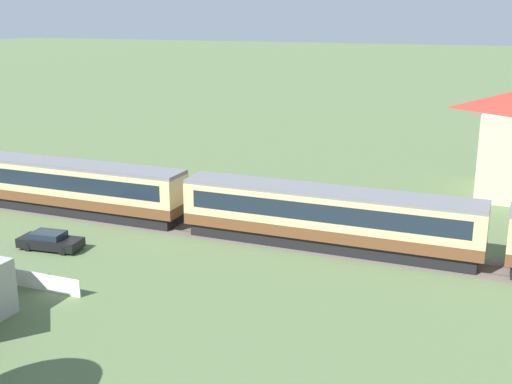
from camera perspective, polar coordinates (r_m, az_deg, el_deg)
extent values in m
cube|color=brown|center=(44.09, 6.37, -3.33)|extent=(20.53, 2.99, 0.80)
cube|color=#D1B784|center=(43.64, 6.43, -1.50)|extent=(20.53, 2.99, 2.16)
cube|color=#192330|center=(43.60, 6.43, -1.36)|extent=(18.89, 3.03, 1.21)
cube|color=slate|center=(43.29, 6.48, 0.06)|extent=(20.53, 2.81, 0.30)
cube|color=black|center=(44.37, 6.34, -4.36)|extent=(19.71, 2.57, 0.88)
cylinder|color=black|center=(42.52, 14.92, -5.74)|extent=(0.90, 0.18, 0.90)
cylinder|color=black|center=(43.86, 15.17, -5.09)|extent=(0.90, 0.18, 0.90)
cylinder|color=black|center=(45.91, -2.08, -3.59)|extent=(0.90, 0.18, 0.90)
cylinder|color=black|center=(47.15, -1.37, -3.06)|extent=(0.90, 0.18, 0.90)
cube|color=brown|center=(53.78, -16.40, -0.39)|extent=(20.53, 2.99, 0.80)
cube|color=#D1B784|center=(53.41, -16.52, 1.14)|extent=(20.53, 2.99, 2.16)
cube|color=#192330|center=(53.38, -16.53, 1.25)|extent=(18.89, 3.03, 1.21)
cube|color=slate|center=(53.13, -16.63, 2.42)|extent=(20.53, 2.81, 0.30)
cube|color=black|center=(54.01, -16.34, -1.24)|extent=(19.71, 2.57, 0.88)
cylinder|color=black|center=(49.63, -10.67, -2.37)|extent=(0.90, 0.18, 0.90)
cylinder|color=black|center=(50.78, -9.80, -1.91)|extent=(0.90, 0.18, 0.90)
cylinder|color=black|center=(58.86, -21.10, -0.31)|extent=(0.90, 0.18, 0.90)
cube|color=#665B51|center=(45.59, 1.83, -4.32)|extent=(161.93, 3.60, 0.01)
cube|color=#4C4238|center=(44.95, 1.52, -4.59)|extent=(161.93, 0.12, 0.04)
cube|color=#4C4238|center=(46.22, 2.14, -4.02)|extent=(161.93, 0.12, 0.04)
cube|color=black|center=(45.95, -17.79, -4.29)|extent=(4.50, 2.15, 0.64)
cube|color=#192330|center=(45.85, -17.98, -3.65)|extent=(2.31, 1.69, 0.42)
cylinder|color=black|center=(44.71, -16.86, -5.01)|extent=(0.62, 0.20, 0.62)
cylinder|color=black|center=(45.89, -15.85, -4.39)|extent=(0.62, 0.20, 0.62)
cylinder|color=black|center=(46.18, -19.69, -4.60)|extent=(0.62, 0.20, 0.62)
cylinder|color=black|center=(47.33, -18.63, -4.01)|extent=(0.62, 0.20, 0.62)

